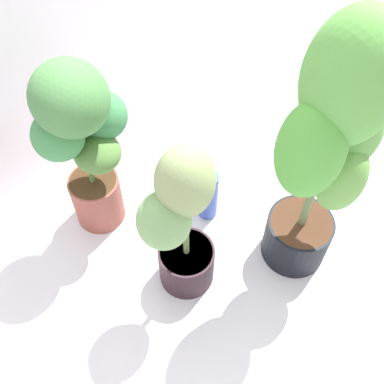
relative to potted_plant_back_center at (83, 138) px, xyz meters
name	(u,v)px	position (x,y,z in m)	size (l,w,h in m)	color
ground_plane	(207,302)	(-0.06, -0.53, -0.43)	(8.00, 8.00, 0.00)	silver
potted_plant_back_center	(83,138)	(0.00, 0.00, 0.00)	(0.35, 0.28, 0.71)	#984D3F
potted_plant_center	(181,226)	(-0.04, -0.41, -0.08)	(0.26, 0.20, 0.67)	#2F1E25
potted_plant_front_right	(329,149)	(0.27, -0.67, 0.14)	(0.36, 0.30, 0.99)	black
nutrient_bottle	(208,195)	(0.24, -0.32, -0.32)	(0.07, 0.07, 0.24)	#3F5AC1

